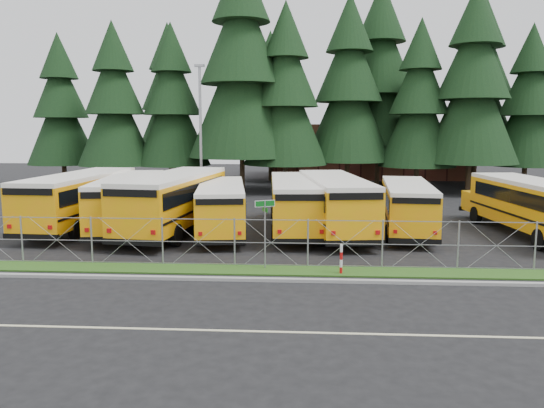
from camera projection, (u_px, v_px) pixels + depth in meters
The scene contains 30 objects.
ground at pixel (331, 261), 22.58m from camera, with size 120.00×120.00×0.00m, color black.
curb at pixel (335, 281), 19.51m from camera, with size 50.00×0.25×0.12m, color gray.
grass_verge at pixel (333, 271), 20.90m from camera, with size 50.00×1.40×0.06m, color #1E4112.
road_lane_line at pixel (345, 333), 14.68m from camera, with size 50.00×0.12×0.01m, color beige.
chainlink_fence at pixel (333, 244), 21.45m from camera, with size 44.00×0.10×2.00m, color #9A9BA2, non-canonical shape.
brick_building at pixel (367, 151), 61.30m from camera, with size 22.00×10.00×6.00m, color brown.
bus_0 at pixel (83, 201), 30.00m from camera, with size 2.79×11.81×3.10m, color #EEA807, non-canonical shape.
bus_1 at pixel (130, 203), 29.37m from camera, with size 2.68×11.37×2.98m, color #EEA807, non-canonical shape.
bus_2 at pixel (177, 203), 28.83m from camera, with size 2.88×12.21×3.20m, color #EEA807, non-canonical shape.
bus_3 at pixel (222, 208), 28.49m from camera, with size 2.43×10.29×2.70m, color #EEA807, non-canonical shape.
bus_4 at pixel (295, 205), 28.91m from camera, with size 2.62×11.11×2.91m, color #EEA807, non-canonical shape.
bus_5 at pixel (333, 205), 28.64m from camera, with size 2.74×11.62×3.05m, color #EEA807, non-canonical shape.
bus_6 at pixel (407, 208), 28.74m from camera, with size 2.44×10.32×2.71m, color #EEA807, non-canonical shape.
bus_east at pixel (529, 208), 27.65m from camera, with size 2.68×11.35×2.98m, color #EEA807, non-canonical shape.
street_sign at pixel (265, 220), 21.04m from camera, with size 0.77×0.51×2.81m.
striped_bollard at pixel (341, 260), 20.48m from camera, with size 0.11×0.11×1.20m, color #B20C0C.
light_standard at pixel (201, 130), 38.56m from camera, with size 0.70×0.35×10.14m.
conifer_0 at pixel (61, 110), 50.57m from camera, with size 6.57×6.57×14.53m, color black, non-canonical shape.
conifer_1 at pixel (115, 106), 47.89m from camera, with size 6.84×6.84×15.13m, color black, non-canonical shape.
conifer_2 at pixel (172, 107), 48.10m from camera, with size 6.79×6.79×15.01m, color black, non-canonical shape.
conifer_3 at pixel (241, 73), 46.03m from camera, with size 9.38×9.38×20.75m, color black, non-canonical shape.
conifer_4 at pixel (286, 98), 46.06m from camera, with size 7.42×7.42×16.42m, color black, non-canonical shape.
conifer_5 at pixel (349, 93), 48.05m from camera, with size 7.94×7.94×17.57m, color black, non-canonical shape.
conifer_6 at pixel (419, 106), 46.46m from camera, with size 6.82×6.82×15.07m, color black, non-canonical shape.
conifer_7 at pixel (473, 89), 44.97m from camera, with size 8.02×8.02×17.73m, color black, non-canonical shape.
conifer_8 at pixel (529, 108), 47.67m from camera, with size 6.72×6.72×14.87m, color black, non-canonical shape.
conifer_10 at pixel (169, 102), 56.71m from camera, with size 7.53×7.53×16.65m, color black, non-canonical shape.
conifer_11 at pixel (270, 107), 55.98m from camera, with size 7.08×7.08×15.66m, color black, non-canonical shape.
conifer_12 at pixel (380, 85), 51.01m from camera, with size 8.80×8.80×19.46m, color black, non-canonical shape.
conifer_13 at pixel (478, 88), 51.61m from camera, with size 8.54×8.54×18.88m, color black, non-canonical shape.
Camera 1 is at (-1.17, -22.11, 5.67)m, focal length 35.00 mm.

